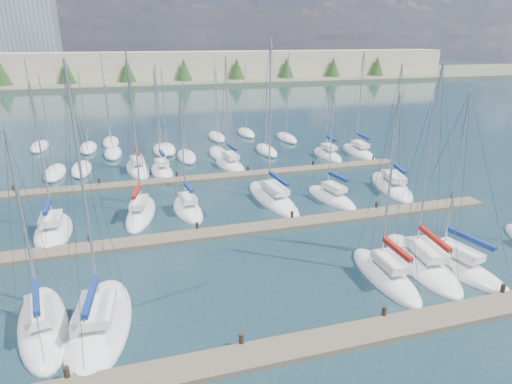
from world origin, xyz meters
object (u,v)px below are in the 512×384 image
object	(u,v)px
sailboat_p	(230,164)
sailboat_r	(358,152)
sailboat_i	(141,213)
sailboat_e	(421,262)
sailboat_m	(391,186)
sailboat_o	(162,171)
sailboat_q	(328,155)
sailboat_h	(53,231)
sailboat_f	(451,264)
sailboat_j	(188,209)
sailboat_k	(272,198)
sailboat_l	(331,198)
sailboat_c	(100,323)
sailboat_d	(385,275)
sailboat_b	(43,325)
sailboat_n	(138,168)

from	to	relation	value
sailboat_p	sailboat_r	bearing A→B (deg)	-2.64
sailboat_i	sailboat_r	bearing A→B (deg)	36.56
sailboat_e	sailboat_i	xyz separation A→B (m)	(-17.94, 14.20, 0.01)
sailboat_m	sailboat_o	distance (m)	25.12
sailboat_q	sailboat_i	distance (m)	27.46
sailboat_m	sailboat_h	bearing A→B (deg)	-162.70
sailboat_f	sailboat_j	xyz separation A→B (m)	(-15.74, 14.72, 0.01)
sailboat_p	sailboat_k	size ratio (longest dim) A/B	0.87
sailboat_h	sailboat_j	bearing A→B (deg)	6.08
sailboat_l	sailboat_q	bearing A→B (deg)	56.55
sailboat_k	sailboat_l	xyz separation A→B (m)	(5.42, -1.46, -0.00)
sailboat_p	sailboat_i	bearing A→B (deg)	-136.00
sailboat_c	sailboat_p	size ratio (longest dim) A/B	1.08
sailboat_p	sailboat_h	xyz separation A→B (m)	(-17.60, -14.43, -0.01)
sailboat_l	sailboat_o	bearing A→B (deg)	128.95
sailboat_k	sailboat_d	xyz separation A→B (m)	(2.53, -15.32, 0.01)
sailboat_k	sailboat_j	xyz separation A→B (m)	(-8.12, -0.56, 0.00)
sailboat_d	sailboat_m	bearing A→B (deg)	57.55
sailboat_h	sailboat_o	size ratio (longest dim) A/B	1.02
sailboat_f	sailboat_h	bearing A→B (deg)	141.93
sailboat_m	sailboat_d	bearing A→B (deg)	-110.29
sailboat_h	sailboat_d	world-z (taller)	sailboat_d
sailboat_f	sailboat_b	distance (m)	25.33
sailboat_k	sailboat_h	distance (m)	19.03
sailboat_f	sailboat_c	bearing A→B (deg)	168.49
sailboat_m	sailboat_n	bearing A→B (deg)	164.93
sailboat_e	sailboat_r	size ratio (longest dim) A/B	1.02
sailboat_b	sailboat_o	bearing A→B (deg)	61.61
sailboat_f	sailboat_o	size ratio (longest dim) A/B	1.02
sailboat_p	sailboat_n	xyz separation A→B (m)	(-10.68, 1.20, 0.01)
sailboat_q	sailboat_n	distance (m)	23.86
sailboat_n	sailboat_r	bearing A→B (deg)	-5.69
sailboat_m	sailboat_r	distance (m)	13.88
sailboat_r	sailboat_o	xyz separation A→B (m)	(-25.83, -1.61, 0.01)
sailboat_q	sailboat_i	xyz separation A→B (m)	(-24.00, -13.34, 0.02)
sailboat_r	sailboat_m	bearing A→B (deg)	-101.60
sailboat_c	sailboat_h	distance (m)	13.87
sailboat_b	sailboat_h	bearing A→B (deg)	84.68
sailboat_f	sailboat_d	bearing A→B (deg)	168.90
sailboat_l	sailboat_o	xyz separation A→B (m)	(-14.79, 13.12, 0.02)
sailboat_n	sailboat_e	bearing A→B (deg)	-62.73
sailboat_o	sailboat_d	bearing A→B (deg)	-71.87
sailboat_c	sailboat_j	world-z (taller)	sailboat_c
sailboat_c	sailboat_p	world-z (taller)	sailboat_c
sailboat_h	sailboat_m	xyz separation A→B (m)	(31.74, 1.93, -0.01)
sailboat_l	sailboat_j	xyz separation A→B (m)	(-13.53, 0.90, 0.01)
sailboat_o	sailboat_p	bearing A→B (deg)	-0.61
sailboat_d	sailboat_o	bearing A→B (deg)	115.45
sailboat_i	sailboat_r	world-z (taller)	sailboat_r
sailboat_c	sailboat_d	size ratio (longest dim) A/B	1.17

